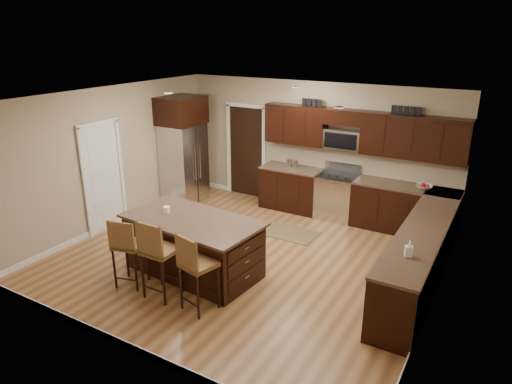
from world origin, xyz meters
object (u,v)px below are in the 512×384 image
Objects in this scene: range at (337,196)px; stool_mid at (157,251)px; island at (193,247)px; refrigerator at (183,149)px; stool_left at (127,245)px; stool_right at (195,264)px.

range is 4.28m from stool_mid.
island is 0.96× the size of refrigerator.
stool_left is 1.25m from stool_right.
stool_right is 4.39m from refrigerator.
range is 0.47× the size of refrigerator.
stool_mid is 4.00m from refrigerator.
refrigerator reaches higher than stool_mid.
stool_mid is 1.05× the size of stool_right.
stool_left is 0.96× the size of stool_right.
island is 0.91m from stool_mid.
island is 1.98× the size of stool_right.
refrigerator is at bearing 143.91° from stool_right.
island is at bearing -49.16° from refrigerator.
stool_left is 0.47× the size of refrigerator.
island is 3.36m from refrigerator.
refrigerator is at bearing 122.54° from stool_mid.
refrigerator reaches higher than island.
stool_left is at bearing 178.59° from stool_mid.
stool_left is 0.60m from stool_mid.
stool_mid is 0.51× the size of refrigerator.
island is at bearing 41.56° from stool_left.
refrigerator is (-2.83, 3.32, 0.50)m from stool_right.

